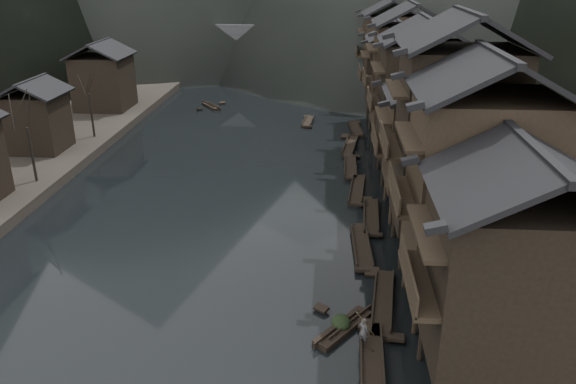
{
  "coord_description": "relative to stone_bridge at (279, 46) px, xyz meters",
  "views": [
    {
      "loc": [
        9.11,
        -29.68,
        19.2
      ],
      "look_at": [
        6.15,
        10.59,
        2.5
      ],
      "focal_mm": 35.0,
      "sensor_mm": 36.0,
      "label": 1
    }
  ],
  "objects": [
    {
      "name": "left_houses",
      "position": [
        -20.5,
        -51.88,
        0.55
      ],
      "size": [
        8.1,
        53.2,
        8.73
      ],
      "color": "black",
      "rests_on": "left_bank"
    },
    {
      "name": "hero_sampan",
      "position": [
        10.29,
        -75.41,
        -4.91
      ],
      "size": [
        3.55,
        4.41,
        0.43
      ],
      "color": "black",
      "rests_on": "water"
    },
    {
      "name": "boatman",
      "position": [
        11.3,
        -76.79,
        -3.88
      ],
      "size": [
        0.69,
        0.65,
        1.59
      ],
      "primitive_type": "imported",
      "rotation": [
        0.0,
        0.0,
        2.5
      ],
      "color": "#5B5B5E",
      "rests_on": "hero_sampan"
    },
    {
      "name": "stone_bridge",
      "position": [
        0.0,
        0.0,
        0.0
      ],
      "size": [
        40.0,
        6.0,
        9.0
      ],
      "color": "#4C4C4F",
      "rests_on": "ground"
    },
    {
      "name": "bamboo_pole",
      "position": [
        11.5,
        -76.79,
        -1.55
      ],
      "size": [
        1.43,
        1.96,
        3.06
      ],
      "primitive_type": "cylinder",
      "rotation": [
        0.66,
        0.0,
        -0.62
      ],
      "color": "#8C7A51",
      "rests_on": "boatman"
    },
    {
      "name": "cargo_heap",
      "position": [
        10.16,
        -75.23,
        -4.35
      ],
      "size": [
        1.07,
        1.4,
        0.64
      ],
      "primitive_type": "ellipsoid",
      "color": "black",
      "rests_on": "hero_sampan"
    },
    {
      "name": "water",
      "position": [
        0.0,
        -72.0,
        -5.11
      ],
      "size": [
        300.0,
        300.0,
        0.0
      ],
      "primitive_type": "plane",
      "color": "black",
      "rests_on": "ground"
    },
    {
      "name": "moored_sampans",
      "position": [
        12.03,
        -57.25,
        -4.91
      ],
      "size": [
        3.12,
        49.96,
        0.47
      ],
      "color": "black",
      "rests_on": "water"
    },
    {
      "name": "stilt_houses",
      "position": [
        17.28,
        -52.88,
        3.91
      ],
      "size": [
        9.0,
        67.6,
        16.67
      ],
      "color": "black",
      "rests_on": "ground"
    },
    {
      "name": "right_bank",
      "position": [
        35.0,
        -32.0,
        -4.21
      ],
      "size": [
        40.0,
        200.0,
        1.8
      ],
      "primitive_type": "cube",
      "color": "#2D2823",
      "rests_on": "ground"
    },
    {
      "name": "midriver_boats",
      "position": [
        -0.16,
        -28.65,
        -4.91
      ],
      "size": [
        16.46,
        12.36,
        0.44
      ],
      "color": "black",
      "rests_on": "water"
    }
  ]
}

